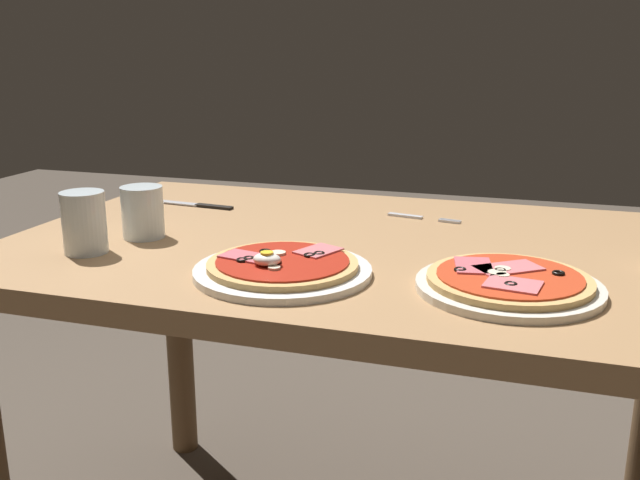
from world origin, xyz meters
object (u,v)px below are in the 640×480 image
Objects in this scene: water_glass_near at (143,215)px; pizza_across_left at (509,283)px; pizza_foreground at (282,268)px; water_glass_far at (85,227)px; dining_table at (358,299)px; fork at (418,217)px; knife at (199,205)px.

pizza_across_left is at bearing -8.37° from water_glass_near.
pizza_foreground is 2.61× the size of water_glass_far.
water_glass_far reaches higher than pizza_across_left.
dining_table is 4.56× the size of pizza_foreground.
water_glass_far reaches higher than dining_table.
fork is 0.49m from knife.
water_glass_near is 0.62× the size of fork.
pizza_across_left reaches higher than dining_table.
dining_table is 11.92× the size of water_glass_far.
knife is at bearing -175.63° from fork.
pizza_across_left is (0.35, 0.03, -0.00)m from pizza_foreground.
pizza_across_left is (0.28, -0.19, 0.12)m from dining_table.
fork is (0.47, 0.30, -0.04)m from water_glass_near.
fork is at bearing 71.20° from dining_table.
pizza_across_left is 0.78m from knife.
fork is (-0.21, 0.40, -0.01)m from pizza_across_left.
pizza_across_left is 2.83× the size of water_glass_near.
water_glass_far reaches higher than knife.
pizza_foreground is at bearing -48.78° from knife.
pizza_foreground is at bearing -1.94° from water_glass_far.
pizza_foreground reaches higher than knife.
water_glass_near is at bearing 70.28° from water_glass_far.
water_glass_far is at bearing -154.43° from dining_table.
water_glass_near reaches higher than fork.
pizza_foreground is 1.80× the size of fork.
fork is at bearing 117.16° from pizza_across_left.
dining_table is 0.26m from pizza_foreground.
dining_table is 4.69× the size of pizza_across_left.
water_glass_near is 0.13m from water_glass_far.
water_glass_near is at bearing -147.12° from fork.
pizza_across_left reaches higher than knife.
fork is (0.51, 0.42, -0.04)m from water_glass_far.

